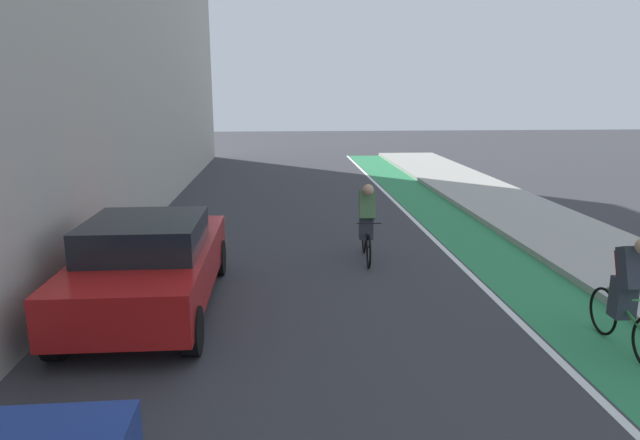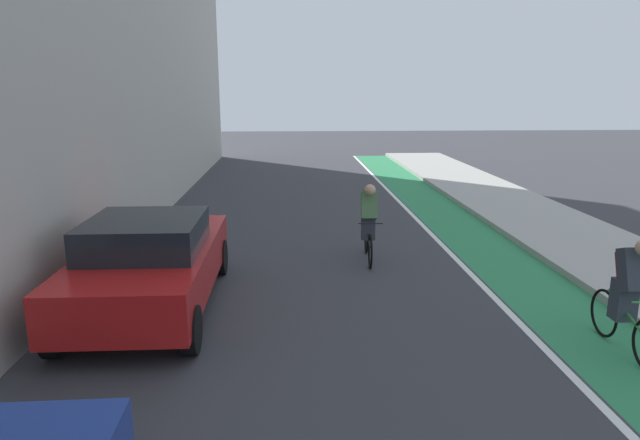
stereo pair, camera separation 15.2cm
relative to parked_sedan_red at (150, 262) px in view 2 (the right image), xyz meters
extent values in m
plane|color=#38383D|center=(3.16, 1.89, -0.79)|extent=(75.08, 75.08, 0.00)
cube|color=#2D8451|center=(6.56, 3.89, -0.79)|extent=(1.60, 34.13, 0.00)
cube|color=white|center=(5.66, 3.89, -0.78)|extent=(0.12, 34.13, 0.00)
cube|color=#A8A59E|center=(8.82, 3.89, -0.72)|extent=(2.92, 34.13, 0.14)
cube|color=red|center=(0.00, 0.05, -0.11)|extent=(1.92, 4.39, 0.70)
cube|color=black|center=(0.00, -0.17, 0.47)|extent=(1.68, 1.84, 0.55)
cylinder|color=black|center=(-0.88, 1.69, -0.46)|extent=(0.22, 0.66, 0.66)
cylinder|color=black|center=(0.87, 1.69, -0.46)|extent=(0.22, 0.66, 0.66)
cylinder|color=black|center=(-0.88, -1.60, -0.46)|extent=(0.22, 0.66, 0.66)
cylinder|color=black|center=(0.88, -1.60, -0.46)|extent=(0.22, 0.66, 0.66)
torus|color=black|center=(6.66, -1.37, -0.44)|extent=(0.06, 0.69, 0.69)
cylinder|color=#338C3F|center=(6.65, -1.89, -0.22)|extent=(0.06, 0.96, 0.33)
cylinder|color=#338C3F|center=(6.65, -1.71, -0.14)|extent=(0.04, 0.12, 0.55)
cube|color=#333842|center=(6.65, -1.79, -0.07)|extent=(0.29, 0.25, 0.56)
cube|color=#333842|center=(6.64, -1.92, 0.39)|extent=(0.33, 0.41, 0.60)
cube|color=maroon|center=(6.65, -1.79, 0.41)|extent=(0.27, 0.28, 0.39)
torus|color=black|center=(3.78, 1.87, -0.45)|extent=(0.08, 0.68, 0.68)
torus|color=black|center=(3.85, 2.91, -0.45)|extent=(0.08, 0.68, 0.68)
cylinder|color=black|center=(3.81, 2.39, -0.23)|extent=(0.10, 0.96, 0.33)
cylinder|color=black|center=(3.82, 2.57, -0.15)|extent=(0.04, 0.12, 0.55)
cylinder|color=black|center=(3.78, 1.95, 0.10)|extent=(0.48, 0.05, 0.02)
cube|color=#333842|center=(3.82, 2.50, -0.08)|extent=(0.29, 0.26, 0.56)
cube|color=#4C7247|center=(3.81, 2.37, 0.38)|extent=(0.34, 0.42, 0.60)
sphere|color=tan|center=(3.80, 2.21, 0.72)|extent=(0.22, 0.22, 0.22)
cube|color=beige|center=(3.82, 2.49, 0.40)|extent=(0.28, 0.29, 0.39)
camera|label=1|loc=(2.07, -8.47, 2.64)|focal=31.05mm
camera|label=2|loc=(2.22, -8.48, 2.64)|focal=31.05mm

